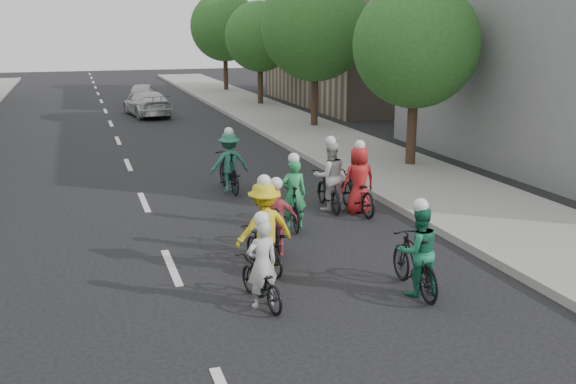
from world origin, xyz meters
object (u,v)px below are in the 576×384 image
cyclist_3 (275,225)px  follow_car_trail (143,94)px  cyclist_0 (261,275)px  follow_car_lead (147,104)px  cyclist_2 (264,235)px  cyclist_4 (358,187)px  cyclist_1 (416,257)px  cyclist_7 (229,167)px  cyclist_6 (329,183)px  cyclist_5 (293,201)px

cyclist_3 → follow_car_trail: 27.46m
cyclist_0 → follow_car_lead: size_ratio=0.38×
follow_car_lead → follow_car_trail: (0.32, 5.37, 0.01)m
cyclist_2 → cyclist_3: cyclist_2 is taller
cyclist_4 → follow_car_trail: bearing=-84.4°
cyclist_3 → cyclist_0: bearing=78.7°
cyclist_4 → follow_car_trail: cyclist_4 is taller
cyclist_3 → follow_car_trail: size_ratio=0.47×
cyclist_1 → follow_car_trail: size_ratio=0.48×
cyclist_4 → cyclist_0: bearing=49.7°
cyclist_7 → cyclist_2: bearing=80.2°
cyclist_3 → cyclist_6: size_ratio=0.93×
cyclist_0 → cyclist_1: bearing=162.9°
cyclist_1 → cyclist_4: 5.06m
cyclist_3 → cyclist_6: bearing=-118.3°
cyclist_5 → cyclist_6: cyclist_6 is taller
cyclist_5 → cyclist_7: (-0.63, 3.70, 0.10)m
cyclist_4 → cyclist_5: cyclist_4 is taller
cyclist_5 → cyclist_0: bearing=72.9°
cyclist_0 → cyclist_7: size_ratio=0.85×
follow_car_trail → cyclist_2: bearing=98.7°
cyclist_4 → cyclist_7: cyclist_4 is taller
cyclist_1 → cyclist_7: cyclist_7 is taller
cyclist_4 → follow_car_trail: size_ratio=0.52×
cyclist_1 → follow_car_lead: 24.84m
cyclist_2 → follow_car_trail: cyclist_2 is taller
follow_car_lead → cyclist_0: bearing=79.7°
cyclist_4 → cyclist_5: bearing=18.7°
cyclist_1 → cyclist_3: bearing=-53.6°
cyclist_2 → cyclist_3: (0.48, 0.83, -0.11)m
cyclist_1 → follow_car_trail: 30.18m
follow_car_trail → cyclist_7: bearing=100.3°
cyclist_3 → cyclist_5: bearing=-108.3°
cyclist_2 → cyclist_4: 4.54m
cyclist_0 → follow_car_lead: (0.81, 24.40, 0.11)m
cyclist_4 → cyclist_5: size_ratio=1.10×
cyclist_3 → cyclist_4: cyclist_4 is taller
cyclist_5 → follow_car_trail: bearing=-79.9°
cyclist_5 → cyclist_2: bearing=68.7°
cyclist_2 → follow_car_lead: cyclist_2 is taller
cyclist_7 → follow_car_trail: (-0.11, 22.17, -0.07)m
cyclist_0 → cyclist_7: bearing=-108.5°
cyclist_3 → follow_car_trail: cyclist_3 is taller
cyclist_0 → cyclist_5: cyclist_5 is taller
cyclist_0 → follow_car_trail: size_ratio=0.44×
cyclist_0 → cyclist_3: 2.50m
cyclist_2 → cyclist_4: bearing=-146.5°
cyclist_2 → cyclist_6: bearing=-137.0°
cyclist_2 → cyclist_0: bearing=62.4°
cyclist_4 → cyclist_7: bearing=-50.3°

